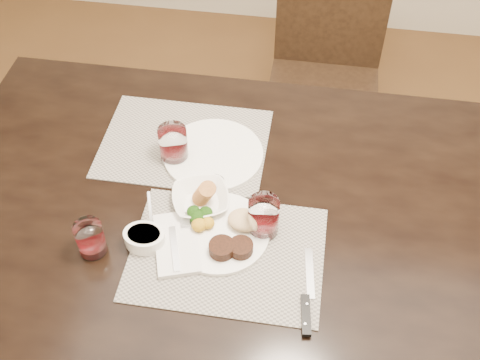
% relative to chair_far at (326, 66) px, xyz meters
% --- Properties ---
extents(ground_plane, '(4.50, 4.50, 0.00)m').
position_rel_chair_far_xyz_m(ground_plane, '(0.00, -0.93, -0.50)').
color(ground_plane, '#482E17').
rests_on(ground_plane, ground).
extents(dining_table, '(2.00, 1.00, 0.75)m').
position_rel_chair_far_xyz_m(dining_table, '(0.00, -0.93, 0.16)').
color(dining_table, black).
rests_on(dining_table, ground).
extents(chair_far, '(0.42, 0.42, 0.90)m').
position_rel_chair_far_xyz_m(chair_far, '(0.00, 0.00, 0.00)').
color(chair_far, black).
rests_on(chair_far, ground).
extents(placemat_near, '(0.46, 0.34, 0.00)m').
position_rel_chair_far_xyz_m(placemat_near, '(-0.20, -1.09, 0.25)').
color(placemat_near, gray).
rests_on(placemat_near, dining_table).
extents(placemat_far, '(0.46, 0.34, 0.00)m').
position_rel_chair_far_xyz_m(placemat_far, '(-0.38, -0.74, 0.25)').
color(placemat_far, gray).
rests_on(placemat_far, dining_table).
extents(dinner_plate, '(0.25, 0.25, 0.04)m').
position_rel_chair_far_xyz_m(dinner_plate, '(-0.21, -1.04, 0.26)').
color(dinner_plate, white).
rests_on(dinner_plate, placemat_near).
extents(napkin_fork, '(0.16, 0.21, 0.02)m').
position_rel_chair_far_xyz_m(napkin_fork, '(-0.32, -1.09, 0.26)').
color(napkin_fork, silver).
rests_on(napkin_fork, placemat_near).
extents(steak_knife, '(0.03, 0.23, 0.01)m').
position_rel_chair_far_xyz_m(steak_knife, '(0.00, -1.21, 0.26)').
color(steak_knife, silver).
rests_on(steak_knife, placemat_near).
extents(cracker_bowl, '(0.18, 0.18, 0.06)m').
position_rel_chair_far_xyz_m(cracker_bowl, '(-0.29, -0.95, 0.27)').
color(cracker_bowl, white).
rests_on(cracker_bowl, placemat_near).
extents(sauce_ramekin, '(0.10, 0.15, 0.08)m').
position_rel_chair_far_xyz_m(sauce_ramekin, '(-0.40, -1.10, 0.27)').
color(sauce_ramekin, white).
rests_on(sauce_ramekin, placemat_near).
extents(wine_glass_near, '(0.08, 0.08, 0.10)m').
position_rel_chair_far_xyz_m(wine_glass_near, '(-0.12, -1.01, 0.30)').
color(wine_glass_near, white).
rests_on(wine_glass_near, placemat_near).
extents(far_plate, '(0.27, 0.27, 0.01)m').
position_rel_chair_far_xyz_m(far_plate, '(-0.29, -0.78, 0.26)').
color(far_plate, white).
rests_on(far_plate, placemat_far).
extents(wine_glass_far, '(0.08, 0.08, 0.11)m').
position_rel_chair_far_xyz_m(wine_glass_far, '(-0.39, -0.81, 0.30)').
color(wine_glass_far, white).
rests_on(wine_glass_far, placemat_far).
extents(wine_glass_side, '(0.07, 0.07, 0.09)m').
position_rel_chair_far_xyz_m(wine_glass_side, '(-0.51, -1.13, 0.29)').
color(wine_glass_side, white).
rests_on(wine_glass_side, dining_table).
extents(salt_cellar, '(0.05, 0.05, 0.02)m').
position_rel_chair_far_xyz_m(salt_cellar, '(-0.26, -0.89, 0.26)').
color(salt_cellar, white).
rests_on(salt_cellar, dining_table).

